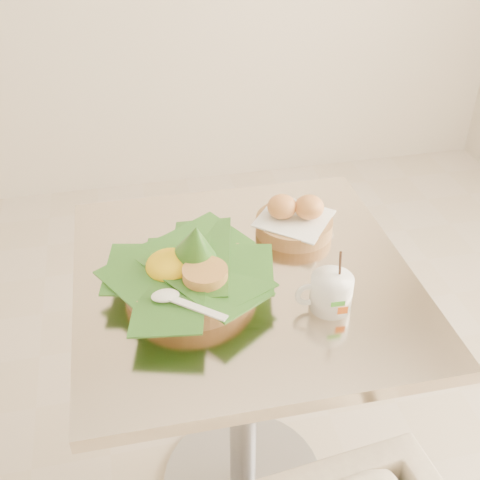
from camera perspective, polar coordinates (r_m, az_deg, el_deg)
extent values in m
cylinder|color=gray|center=(1.81, 0.27, -21.74)|extent=(0.44, 0.44, 0.03)
cylinder|color=gray|center=(1.53, 0.31, -14.38)|extent=(0.07, 0.07, 0.69)
cube|color=beige|center=(1.27, 0.36, -3.75)|extent=(0.71, 0.71, 0.03)
cylinder|color=#A47546|center=(1.22, -4.76, -3.66)|extent=(0.27, 0.27, 0.04)
cone|color=#255819|center=(1.18, -4.29, -0.44)|extent=(0.12, 0.14, 0.14)
ellipsoid|color=yellow|center=(1.21, -6.61, -2.46)|extent=(0.10, 0.10, 0.06)
cylinder|color=#CC9347|center=(1.16, -3.33, -3.24)|extent=(0.09, 0.09, 0.02)
cylinder|color=#A47546|center=(1.38, 5.14, 1.42)|extent=(0.18, 0.18, 0.04)
cube|color=white|center=(1.37, 5.18, 2.06)|extent=(0.21, 0.21, 0.01)
ellipsoid|color=#C0602C|center=(1.36, 4.00, 3.18)|extent=(0.07, 0.07, 0.05)
ellipsoid|color=#C0602C|center=(1.36, 6.58, 3.12)|extent=(0.07, 0.07, 0.05)
cylinder|color=white|center=(1.17, 8.64, -4.95)|extent=(0.08, 0.08, 0.07)
torus|color=white|center=(1.16, 6.45, -5.17)|extent=(0.05, 0.01, 0.05)
cylinder|color=#512E17|center=(1.15, 8.77, -3.75)|extent=(0.07, 0.07, 0.01)
cylinder|color=black|center=(1.15, 9.46, -2.67)|extent=(0.02, 0.04, 0.10)
cube|color=green|center=(1.14, 9.28, -6.01)|extent=(0.03, 0.00, 0.01)
cube|color=orange|center=(1.15, 9.72, -6.61)|extent=(0.02, 0.00, 0.02)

